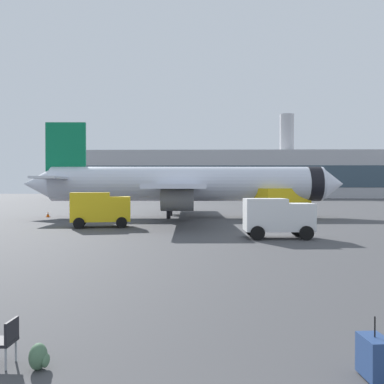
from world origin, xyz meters
name	(u,v)px	position (x,y,z in m)	size (l,w,h in m)	color
airplane_at_gate	(185,184)	(-1.68, 42.94, 3.66)	(35.69, 32.13, 10.50)	silver
service_truck	(100,208)	(-8.37, 31.36, 1.61)	(5.15, 3.35, 2.90)	yellow
fuel_truck	(282,201)	(8.96, 42.36, 1.77)	(6.41, 5.00, 3.20)	yellow
cargo_van	(277,216)	(5.03, 24.30, 1.45)	(4.47, 2.46, 2.60)	white
safety_cone_near	(106,215)	(-10.17, 41.18, 0.31)	(0.44, 0.44, 0.62)	#F2590C
safety_cone_mid	(48,214)	(-17.01, 42.65, 0.31)	(0.44, 0.44, 0.63)	#F2590C
rolling_suitcase	(375,357)	(3.04, 4.71, 0.39)	(0.45, 0.67, 1.10)	navy
traveller_backpack	(39,357)	(-2.93, 4.97, 0.23)	(0.36, 0.40, 0.48)	#476B4C
gate_chair	(5,339)	(-3.64, 5.13, 0.50)	(0.49, 0.49, 0.86)	black
terminal_building	(226,175)	(8.24, 127.74, 7.33)	(105.06, 18.82, 26.44)	#B2B2B7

